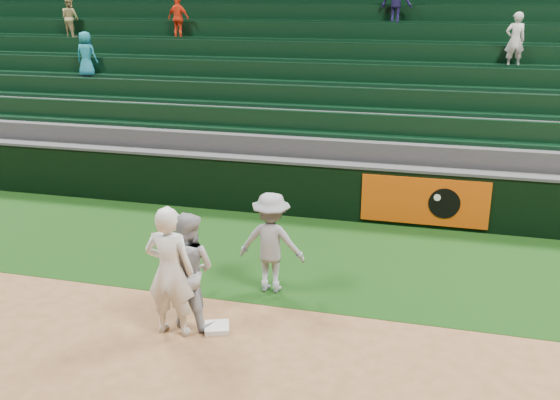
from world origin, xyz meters
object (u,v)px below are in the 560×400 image
object	(u,v)px
first_baseman	(170,271)
baserunner	(188,270)
first_base	(217,328)
base_coach	(271,243)

from	to	relation	value
first_baseman	baserunner	xyz separation A→B (m)	(0.14, 0.31, -0.09)
first_baseman	baserunner	bearing A→B (deg)	-116.18
first_base	first_baseman	world-z (taller)	first_baseman
first_base	baserunner	bearing A→B (deg)	168.23
first_baseman	baserunner	size ratio (longest dim) A/B	1.11
baserunner	first_base	bearing A→B (deg)	178.48
first_baseman	baserunner	distance (m)	0.35
first_baseman	base_coach	bearing A→B (deg)	-122.77
baserunner	base_coach	xyz separation A→B (m)	(0.88, 1.37, -0.03)
first_base	base_coach	xyz separation A→B (m)	(0.43, 1.46, 0.81)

